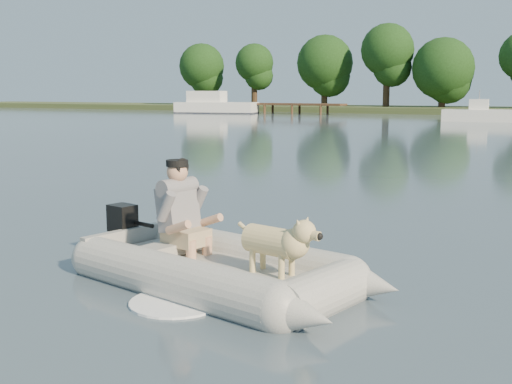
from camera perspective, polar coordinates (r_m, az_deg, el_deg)
The scene contains 9 objects.
water at distance 7.79m, azimuth -9.63°, elevation -7.52°, with size 160.00×160.00×0.00m, color #4E616A.
dock at distance 65.50m, azimuth 0.35°, elevation 7.47°, with size 18.00×2.00×1.04m, color #4C331E, non-canonical shape.
treeline at distance 67.58m, azimuth 21.53°, elevation 11.11°, with size 71.02×7.35×9.27m.
dinghy at distance 7.26m, azimuth -3.11°, elevation -3.45°, with size 5.00×3.58×1.47m, color gray, non-canonical shape.
man at distance 7.78m, azimuth -6.85°, elevation -1.21°, with size 0.77×0.66×1.15m, color slate, non-canonical shape.
dog at distance 6.87m, azimuth 1.43°, elevation -4.85°, with size 1.00×0.35×0.66m, color tan, non-canonical shape.
outboard_motor at distance 8.61m, azimuth -11.74°, elevation -3.72°, with size 0.44×0.31×0.84m, color black, non-canonical shape.
cabin_cruiser at distance 65.33m, azimuth -3.54°, elevation 7.98°, with size 8.57×3.06×2.65m, color white, non-canonical shape.
motorboat at distance 50.13m, azimuth 19.45°, elevation 7.17°, with size 5.67×2.18×2.40m, color white, non-canonical shape.
Camera 1 is at (4.62, -5.88, 2.19)m, focal length 45.00 mm.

